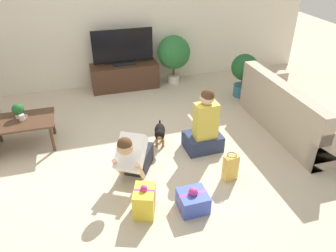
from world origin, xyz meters
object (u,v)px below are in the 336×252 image
Objects in this scene: tv_console at (125,76)px; mug at (22,117)px; potted_plant_corner_right at (244,71)px; person_kneeling at (134,155)px; sofa_right at (292,114)px; coffee_table at (22,123)px; tv at (123,49)px; person_sitting at (204,128)px; gift_box_a at (144,201)px; tabletop_plant at (18,110)px; gift_box_b at (193,201)px; gift_bag_a at (230,167)px; dog at (160,132)px; potted_plant_back_right at (174,53)px.

mug is (-1.76, -1.67, 0.24)m from tv_console.
potted_plant_corner_right reaches higher than person_kneeling.
potted_plant_corner_right reaches higher than tv_console.
mug is at bearing 79.84° from sofa_right.
potted_plant_corner_right is (2.11, -1.00, 0.25)m from tv_console.
tv is at bearing 43.15° from coffee_table.
person_kneeling is at bearing -143.85° from potted_plant_corner_right.
tv is 2.64m from person_sitting.
tv_console reaches higher than gift_box_a.
mug reaches higher than tv_console.
gift_box_a is (-2.64, -1.09, -0.13)m from sofa_right.
tv reaches higher than person_kneeling.
tabletop_plant is at bearing 118.03° from mug.
mug reaches higher than gift_box_a.
gift_box_b is 2.74× the size of mug.
gift_box_a is 1.03× the size of gift_bag_a.
sofa_right is 2.66m from person_kneeling.
person_sitting is at bearing -18.11° from coffee_table.
person_sitting is 8.23× the size of mug.
tv_console is 4.04× the size of gift_box_b.
gift_box_a is at bearing -52.19° from coffee_table.
gift_bag_a is (2.59, -1.55, -0.21)m from coffee_table.
gift_box_a is at bearing 39.53° from person_sitting.
potted_plant_corner_right is at bearing 65.80° from person_kneeling.
gift_box_a is at bearing -52.71° from mug.
tv_console is 1.67× the size of person_kneeling.
person_kneeling is 1.13m from person_sitting.
mug is at bearing -20.56° from person_sitting.
potted_plant_corner_right is 2.33m from dog.
sofa_right is 2.13m from dog.
potted_plant_back_right reaches higher than coffee_table.
dog is at bearing -112.11° from potted_plant_back_right.
sofa_right is at bearing 29.64° from gift_box_b.
potted_plant_corner_right is at bearing 59.54° from gift_bag_a.
tv_console is 2.43m from tabletop_plant.
potted_plant_corner_right is 3.08m from person_kneeling.
tv is 3.65m from gift_box_b.
person_sitting reaches higher than dog.
sofa_right is 1.77× the size of tv.
potted_plant_back_right is at bearing -2.82° from tv_console.
sofa_right is 1.68m from gift_bag_a.
potted_plant_corner_right is 3.71× the size of tabletop_plant.
person_kneeling reaches higher than gift_box_a.
sofa_right reaches higher than potted_plant_corner_right.
person_kneeling is at bearing -40.30° from tabletop_plant.
potted_plant_back_right is 3.74m from gift_box_a.
tabletop_plant is at bearing -171.42° from potted_plant_corner_right.
dog is (0.50, 0.60, -0.11)m from person_kneeling.
gift_box_b is at bearing -26.01° from person_kneeling.
gift_box_b is at bearing -150.43° from gift_bag_a.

